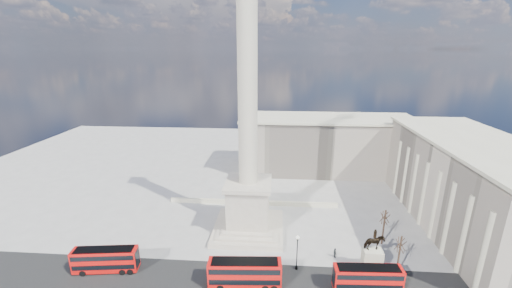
{
  "coord_description": "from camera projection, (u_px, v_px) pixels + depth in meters",
  "views": [
    {
      "loc": [
        5.69,
        -51.46,
        35.73
      ],
      "look_at": [
        1.68,
        2.99,
        19.17
      ],
      "focal_mm": 22.0,
      "sensor_mm": 36.0,
      "label": 1
    }
  ],
  "objects": [
    {
      "name": "bare_tree_far",
      "position": [
        435.0,
        209.0,
        62.71
      ],
      "size": [
        1.59,
        1.59,
        6.5
      ],
      "rotation": [
        0.0,
        0.0,
        0.36
      ],
      "color": "#332319",
      "rests_on": "ground"
    },
    {
      "name": "red_bus_c",
      "position": [
        368.0,
        278.0,
        47.84
      ],
      "size": [
        10.37,
        2.85,
        4.17
      ],
      "rotation": [
        0.0,
        0.0,
        0.04
      ],
      "color": "red",
      "rests_on": "ground"
    },
    {
      "name": "red_bus_b",
      "position": [
        245.0,
        273.0,
        48.66
      ],
      "size": [
        11.46,
        3.31,
        4.59
      ],
      "rotation": [
        0.0,
        0.0,
        0.06
      ],
      "color": "red",
      "rests_on": "ground"
    },
    {
      "name": "pedestrian_standing",
      "position": [
        372.0,
        261.0,
        53.89
      ],
      "size": [
        0.99,
        0.89,
        1.66
      ],
      "primitive_type": "imported",
      "rotation": [
        0.0,
        0.0,
        3.54
      ],
      "color": "black",
      "rests_on": "ground"
    },
    {
      "name": "building_east",
      "position": [
        471.0,
        185.0,
        63.56
      ],
      "size": [
        19.0,
        46.0,
        18.6
      ],
      "color": "#BAAD99",
      "rests_on": "ground"
    },
    {
      "name": "asphalt_road",
      "position": [
        271.0,
        283.0,
        49.98
      ],
      "size": [
        120.0,
        9.0,
        0.01
      ],
      "primitive_type": "cube",
      "color": "black",
      "rests_on": "ground"
    },
    {
      "name": "pedestrian_crossing",
      "position": [
        335.0,
        253.0,
        55.89
      ],
      "size": [
        0.58,
        1.11,
        1.81
      ],
      "primitive_type": "imported",
      "rotation": [
        0.0,
        0.0,
        1.71
      ],
      "color": "black",
      "rests_on": "ground"
    },
    {
      "name": "red_bus_a",
      "position": [
        106.0,
        260.0,
        52.05
      ],
      "size": [
        10.68,
        3.64,
        4.24
      ],
      "rotation": [
        0.0,
        0.0,
        0.12
      ],
      "color": "red",
      "rests_on": "ground"
    },
    {
      "name": "bare_tree_near",
      "position": [
        401.0,
        243.0,
        50.07
      ],
      "size": [
        1.74,
        1.74,
        7.61
      ],
      "rotation": [
        0.0,
        0.0,
        -0.22
      ],
      "color": "#332319",
      "rests_on": "ground"
    },
    {
      "name": "pedestrian_walking",
      "position": [
        376.0,
        256.0,
        55.06
      ],
      "size": [
        0.7,
        0.6,
        1.62
      ],
      "primitive_type": "imported",
      "rotation": [
        0.0,
        0.0,
        0.42
      ],
      "color": "black",
      "rests_on": "ground"
    },
    {
      "name": "balustrade_wall",
      "position": [
        253.0,
        202.0,
        74.99
      ],
      "size": [
        40.0,
        0.6,
        1.1
      ],
      "primitive_type": "cube",
      "color": "beige",
      "rests_on": "ground"
    },
    {
      "name": "ground",
      "position": [
        246.0,
        244.0,
        59.88
      ],
      "size": [
        180.0,
        180.0,
        0.0
      ],
      "primitive_type": "plane",
      "color": "#9D9B94",
      "rests_on": "ground"
    },
    {
      "name": "bare_tree_mid",
      "position": [
        385.0,
        216.0,
        58.28
      ],
      "size": [
        1.99,
        1.99,
        7.53
      ],
      "rotation": [
        0.0,
        0.0,
        0.02
      ],
      "color": "#332319",
      "rests_on": "ground"
    },
    {
      "name": "victorian_lamp",
      "position": [
        297.0,
        250.0,
        52.01
      ],
      "size": [
        0.55,
        0.55,
        6.44
      ],
      "rotation": [
        0.0,
        0.0,
        -0.4
      ],
      "color": "black",
      "rests_on": "ground"
    },
    {
      "name": "equestrian_statue",
      "position": [
        372.0,
        258.0,
        51.64
      ],
      "size": [
        3.87,
        2.91,
        8.1
      ],
      "color": "beige",
      "rests_on": "ground"
    },
    {
      "name": "nelsons_column",
      "position": [
        248.0,
        172.0,
        60.9
      ],
      "size": [
        14.0,
        14.0,
        49.85
      ],
      "color": "#B6AB98",
      "rests_on": "ground"
    },
    {
      "name": "building_northeast",
      "position": [
        326.0,
        144.0,
        94.23
      ],
      "size": [
        51.0,
        17.0,
        16.6
      ],
      "color": "#BAAD99",
      "rests_on": "ground"
    }
  ]
}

